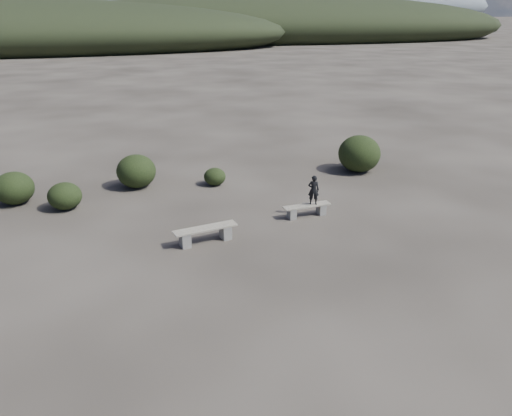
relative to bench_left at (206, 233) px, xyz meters
name	(u,v)px	position (x,y,z in m)	size (l,w,h in m)	color
ground	(297,305)	(1.44, -3.92, -0.29)	(1200.00, 1200.00, 0.00)	#28231F
bench_left	(206,233)	(0.00, 0.00, 0.00)	(1.95, 0.75, 0.48)	slate
bench_right	(307,209)	(3.59, 1.09, -0.04)	(1.65, 0.49, 0.41)	slate
seated_person	(314,190)	(3.81, 1.11, 0.62)	(0.36, 0.24, 1.00)	black
shrub_a	(65,196)	(-4.17, 3.96, 0.18)	(1.14, 1.14, 0.94)	black
shrub_b	(136,171)	(-1.68, 5.66, 0.35)	(1.50, 1.50, 1.28)	black
shrub_c	(215,177)	(1.28, 5.10, 0.05)	(0.86, 0.86, 0.68)	black
shrub_d	(359,154)	(7.52, 5.24, 0.48)	(1.77, 1.77, 1.55)	black
shrub_e	(365,156)	(8.12, 5.81, 0.19)	(1.15, 1.15, 0.96)	black
shrub_f	(14,188)	(-5.92, 4.98, 0.28)	(1.36, 1.36, 1.15)	black
mountain_ridges	(100,4)	(-6.04, 335.14, 10.55)	(500.00, 400.00, 56.00)	black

